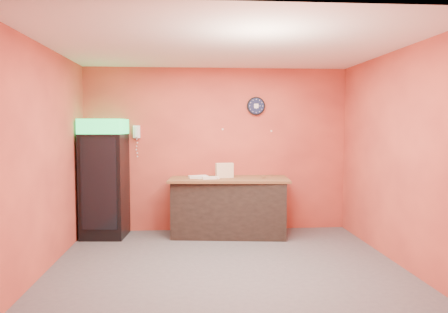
{
  "coord_description": "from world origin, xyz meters",
  "views": [
    {
      "loc": [
        -0.44,
        -5.52,
        1.81
      ],
      "look_at": [
        0.02,
        0.6,
        1.38
      ],
      "focal_mm": 35.0,
      "sensor_mm": 36.0,
      "label": 1
    }
  ],
  "objects": [
    {
      "name": "floor",
      "position": [
        0.0,
        0.0,
        0.0
      ],
      "size": [
        4.5,
        4.5,
        0.0
      ],
      "primitive_type": "plane",
      "color": "#47474C",
      "rests_on": "ground"
    },
    {
      "name": "ceiling",
      "position": [
        0.0,
        0.0,
        2.8
      ],
      "size": [
        4.5,
        4.0,
        0.02
      ],
      "primitive_type": "cube",
      "color": "white",
      "rests_on": "back_wall"
    },
    {
      "name": "butcher_paper",
      "position": [
        0.18,
        1.59,
        0.93
      ],
      "size": [
        2.01,
        1.06,
        0.04
      ],
      "primitive_type": "cube",
      "rotation": [
        0.0,
        0.0,
        -0.08
      ],
      "color": "brown",
      "rests_on": "prep_counter"
    },
    {
      "name": "wrapped_sandwich_mid",
      "position": [
        -0.13,
        1.46,
        0.97
      ],
      "size": [
        0.28,
        0.14,
        0.04
      ],
      "primitive_type": "cube",
      "rotation": [
        0.0,
        0.0,
        0.15
      ],
      "color": "silver",
      "rests_on": "butcher_paper"
    },
    {
      "name": "sub_roll_stack",
      "position": [
        0.1,
        1.62,
        1.07
      ],
      "size": [
        0.3,
        0.16,
        0.24
      ],
      "rotation": [
        0.0,
        0.0,
        0.21
      ],
      "color": "#F5E5BE",
      "rests_on": "butcher_paper"
    },
    {
      "name": "wrapped_sandwich_right",
      "position": [
        -0.34,
        1.61,
        0.97
      ],
      "size": [
        0.33,
        0.21,
        0.04
      ],
      "primitive_type": "cube",
      "rotation": [
        0.0,
        0.0,
        0.33
      ],
      "color": "silver",
      "rests_on": "butcher_paper"
    },
    {
      "name": "prep_counter",
      "position": [
        0.18,
        1.59,
        0.46
      ],
      "size": [
        1.91,
        1.02,
        0.91
      ],
      "primitive_type": "cube",
      "rotation": [
        0.0,
        0.0,
        -0.12
      ],
      "color": "black",
      "rests_on": "floor"
    },
    {
      "name": "left_wall",
      "position": [
        -2.25,
        0.0,
        1.4
      ],
      "size": [
        0.02,
        4.0,
        2.8
      ],
      "primitive_type": "cube",
      "color": "#DB553D",
      "rests_on": "floor"
    },
    {
      "name": "beverage_cooler",
      "position": [
        -1.85,
        1.61,
        0.94
      ],
      "size": [
        0.72,
        0.73,
        1.92
      ],
      "rotation": [
        0.0,
        0.0,
        -0.07
      ],
      "color": "black",
      "rests_on": "floor"
    },
    {
      "name": "back_wall",
      "position": [
        0.0,
        2.0,
        1.4
      ],
      "size": [
        4.5,
        0.02,
        2.8
      ],
      "primitive_type": "cube",
      "color": "#DB553D",
      "rests_on": "floor"
    },
    {
      "name": "kitchen_tool",
      "position": [
        0.09,
        1.65,
        0.99
      ],
      "size": [
        0.07,
        0.07,
        0.07
      ],
      "primitive_type": "cylinder",
      "color": "silver",
      "rests_on": "butcher_paper"
    },
    {
      "name": "wall_clock",
      "position": [
        0.67,
        1.97,
        2.15
      ],
      "size": [
        0.31,
        0.06,
        0.31
      ],
      "color": "black",
      "rests_on": "back_wall"
    },
    {
      "name": "right_wall",
      "position": [
        2.25,
        0.0,
        1.4
      ],
      "size": [
        0.02,
        4.0,
        2.8
      ],
      "primitive_type": "cube",
      "color": "#DB553D",
      "rests_on": "floor"
    },
    {
      "name": "wrapped_sandwich_left",
      "position": [
        -0.32,
        1.54,
        0.97
      ],
      "size": [
        0.31,
        0.18,
        0.04
      ],
      "primitive_type": "cube",
      "rotation": [
        0.0,
        0.0,
        -0.22
      ],
      "color": "silver",
      "rests_on": "butcher_paper"
    },
    {
      "name": "wall_phone",
      "position": [
        -1.36,
        1.95,
        1.71
      ],
      "size": [
        0.12,
        0.1,
        0.21
      ],
      "color": "white",
      "rests_on": "back_wall"
    }
  ]
}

